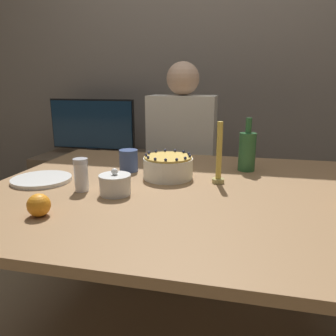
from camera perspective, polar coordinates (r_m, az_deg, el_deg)
wall_behind at (r=2.59m, az=8.46°, el=18.65°), size 8.00×0.05×2.60m
dining_table at (r=1.28m, az=2.28°, el=-7.27°), size 1.48×1.19×0.73m
cake at (r=1.37m, az=0.00°, el=0.16°), size 0.21×0.21×0.11m
sugar_bowl at (r=1.19m, az=-9.19°, el=-2.82°), size 0.11×0.11×0.10m
sugar_shaker at (r=1.24m, az=-14.89°, el=-1.12°), size 0.05×0.05×0.12m
plate_stack at (r=1.43m, az=-21.13°, el=-1.88°), size 0.24×0.24×0.02m
candle at (r=1.30m, az=8.86°, el=1.53°), size 0.05×0.05×0.25m
bottle at (r=1.52m, az=13.62°, el=2.94°), size 0.08×0.08×0.24m
cup at (r=1.49m, az=-6.87°, el=1.30°), size 0.08×0.08×0.10m
orange_fruit_1 at (r=1.06m, az=-21.58°, el=-6.03°), size 0.07×0.07×0.07m
person_man_blue_shirt at (r=2.08m, az=2.43°, el=-1.45°), size 0.40×0.34×1.24m
side_cabinet at (r=2.64m, az=-12.47°, el=-3.84°), size 0.77×0.55×0.59m
tv_monitor at (r=2.53m, az=-13.09°, el=7.20°), size 0.66×0.10×0.41m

